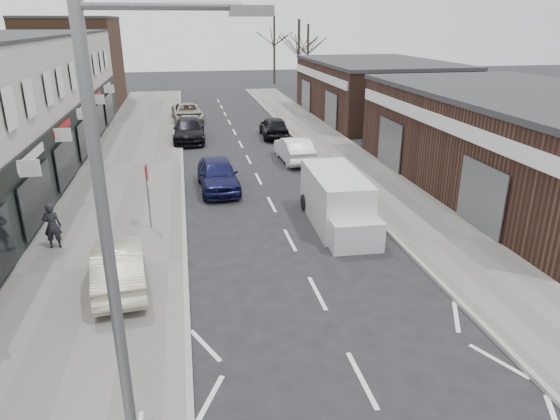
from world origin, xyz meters
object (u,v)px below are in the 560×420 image
parked_car_left_b (189,130)px  parked_car_right_b (274,127)px  parked_car_left_a (218,174)px  warning_sign (147,177)px  white_van (337,201)px  pedestrian (52,226)px  parked_car_left_c (187,112)px  parked_car_right_a (294,149)px  sedan_on_pavement (119,266)px  street_lamp (126,277)px

parked_car_left_b → parked_car_right_b: parked_car_left_b is taller
parked_car_left_a → warning_sign: bearing=-124.8°
white_van → parked_car_right_b: bearing=90.4°
parked_car_left_a → parked_car_left_b: 11.16m
pedestrian → parked_car_right_b: 20.35m
parked_car_right_b → parked_car_left_c: bearing=-48.7°
parked_car_left_a → parked_car_right_a: size_ratio=1.03×
warning_sign → parked_car_right_b: bearing=63.8°
parked_car_right_b → parked_car_right_a: bearing=92.5°
warning_sign → parked_car_left_b: size_ratio=0.52×
white_van → sedan_on_pavement: size_ratio=1.31×
street_lamp → sedan_on_pavement: 9.12m
parked_car_left_a → parked_car_right_b: parked_car_left_a is taller
street_lamp → warning_sign: street_lamp is taller
pedestrian → parked_car_right_b: pedestrian is taller
warning_sign → pedestrian: size_ratio=1.60×
sedan_on_pavement → parked_car_left_a: parked_car_left_a is taller
parked_car_left_a → parked_car_right_a: parked_car_left_a is taller
warning_sign → parked_car_left_b: warning_sign is taller
street_lamp → pedestrian: street_lamp is taller
street_lamp → sedan_on_pavement: size_ratio=1.91×
parked_car_right_b → pedestrian: bearing=59.5°
sedan_on_pavement → pedestrian: pedestrian is taller
parked_car_right_a → white_van: bearing=85.5°
parked_car_left_a → parked_car_left_c: size_ratio=0.89×
sedan_on_pavement → street_lamp: bearing=92.9°
white_van → parked_car_left_c: white_van is taller
pedestrian → parked_car_left_a: 8.62m
sedan_on_pavement → white_van: bearing=-161.2°
street_lamp → white_van: bearing=60.8°
street_lamp → parked_car_left_c: size_ratio=1.57×
warning_sign → white_van: 7.47m
street_lamp → parked_car_left_a: street_lamp is taller
white_van → pedestrian: bearing=-175.6°
street_lamp → parked_car_right_a: street_lamp is taller
pedestrian → white_van: bearing=-178.1°
white_van → parked_car_left_a: 6.96m
parked_car_left_c → parked_car_right_b: bearing=-55.4°
sedan_on_pavement → warning_sign: bearing=-105.5°
parked_car_right_b → parked_car_left_a: bearing=69.3°
pedestrian → parked_car_left_b: pedestrian is taller
sedan_on_pavement → pedestrian: (-2.61, 3.35, 0.15)m
parked_car_left_b → sedan_on_pavement: bearing=-95.6°
sedan_on_pavement → parked_car_left_b: (2.54, 20.33, -0.06)m
sedan_on_pavement → parked_car_left_c: sedan_on_pavement is taller
street_lamp → parked_car_right_a: (7.12, 21.88, -3.90)m
street_lamp → parked_car_left_b: bearing=87.6°
warning_sign → white_van: (7.32, -0.80, -1.20)m
warning_sign → white_van: bearing=-6.3°
sedan_on_pavement → parked_car_right_a: sedan_on_pavement is taller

